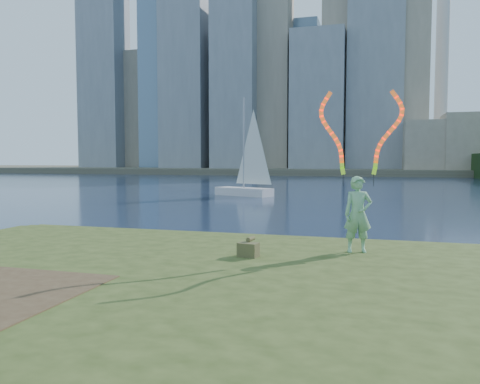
% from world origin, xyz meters
% --- Properties ---
extents(ground, '(320.00, 320.00, 0.00)m').
position_xyz_m(ground, '(0.00, 0.00, 0.00)').
color(ground, '#19253F').
rests_on(ground, ground).
extents(grassy_knoll, '(20.00, 18.00, 0.80)m').
position_xyz_m(grassy_knoll, '(0.00, -2.30, 0.34)').
color(grassy_knoll, '#334117').
rests_on(grassy_knoll, ground).
extents(far_shore, '(320.00, 40.00, 1.20)m').
position_xyz_m(far_shore, '(0.00, 95.00, 0.60)').
color(far_shore, '#4F4A3A').
rests_on(far_shore, ground).
extents(woman_with_ribbons, '(2.07, 0.71, 4.20)m').
position_xyz_m(woman_with_ribbons, '(3.70, 2.02, 2.19)').
color(woman_with_ribbons, '#257E31').
rests_on(woman_with_ribbons, grassy_knoll).
extents(canvas_bag, '(0.50, 0.56, 0.43)m').
position_xyz_m(canvas_bag, '(1.30, 0.77, 0.98)').
color(canvas_bag, '#4A4528').
rests_on(canvas_bag, grassy_knoll).
extents(sailboat, '(5.33, 3.53, 8.21)m').
position_xyz_m(sailboat, '(-6.14, 28.04, 1.41)').
color(sailboat, silver).
rests_on(sailboat, ground).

